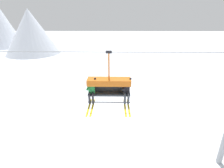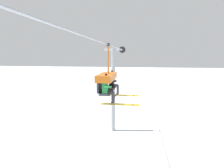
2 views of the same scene
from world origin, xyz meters
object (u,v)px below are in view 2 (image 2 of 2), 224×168
at_px(lift_tower_far, 113,88).
at_px(chairlift_chair, 107,80).
at_px(skier_green, 108,89).
at_px(skier_black, 114,83).

xyz_separation_m(lift_tower_far, chairlift_chair, (-7.26, -0.71, 1.80)).
xyz_separation_m(chairlift_chair, skier_green, (-0.89, -0.21, -0.28)).
relative_size(skier_green, skier_black, 1.00).
relative_size(lift_tower_far, chairlift_chair, 3.02).
bearing_deg(lift_tower_far, skier_green, -173.54).
bearing_deg(skier_green, skier_black, 0.00).
bearing_deg(chairlift_chair, skier_black, -13.50).
bearing_deg(skier_green, lift_tower_far, 6.46).
distance_m(lift_tower_far, skier_green, 8.33).
distance_m(skier_green, skier_black, 1.78).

